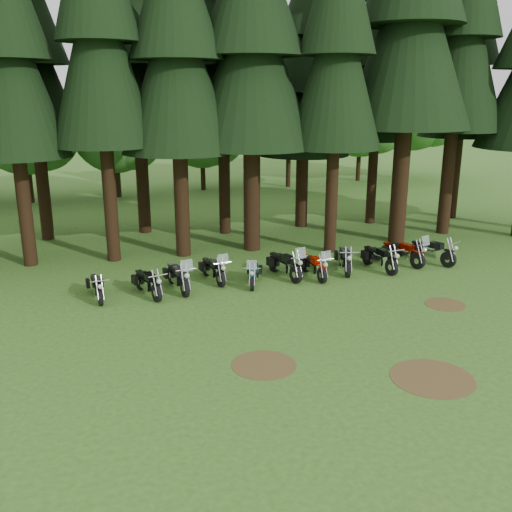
# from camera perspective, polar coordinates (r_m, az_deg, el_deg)

# --- Properties ---
(ground) EXTENTS (120.00, 120.00, 0.00)m
(ground) POSITION_cam_1_polar(r_m,az_deg,el_deg) (18.63, 7.77, -6.82)
(ground) COLOR #2E5E19
(ground) RESTS_ON ground
(pine_front_2) EXTENTS (4.32, 4.32, 16.22)m
(pine_front_2) POSITION_cam_1_polar(r_m,az_deg,el_deg) (25.55, -23.95, 20.49)
(pine_front_2) COLOR black
(pine_front_2) RESTS_ON ground
(pine_front_3) EXTENTS (4.32, 4.32, 17.57)m
(pine_front_3) POSITION_cam_1_polar(r_m,az_deg,el_deg) (25.24, -15.72, 23.15)
(pine_front_3) COLOR black
(pine_front_3) RESTS_ON ground
(pine_front_4) EXTENTS (4.95, 4.95, 16.33)m
(pine_front_4) POSITION_cam_1_polar(r_m,az_deg,el_deg) (25.37, -8.09, 21.83)
(pine_front_4) COLOR black
(pine_front_4) RESTS_ON ground
(pine_front_5) EXTENTS (5.81, 5.81, 16.72)m
(pine_front_5) POSITION_cam_1_polar(r_m,az_deg,el_deg) (26.16, -0.45, 22.31)
(pine_front_5) COLOR black
(pine_front_5) RESTS_ON ground
(pine_front_6) EXTENTS (4.15, 4.15, 16.75)m
(pine_front_6) POSITION_cam_1_polar(r_m,az_deg,el_deg) (26.02, 8.22, 22.24)
(pine_front_6) COLOR black
(pine_front_6) RESTS_ON ground
(pine_front_8) EXTENTS (4.79, 4.79, 18.63)m
(pine_front_8) POSITION_cam_1_polar(r_m,az_deg,el_deg) (31.11, 20.06, 22.57)
(pine_front_8) COLOR black
(pine_front_8) RESTS_ON ground
(pine_back_1) EXTENTS (4.52, 4.52, 16.22)m
(pine_back_1) POSITION_cam_1_polar(r_m,az_deg,el_deg) (30.00, -21.94, 19.87)
(pine_back_1) COLOR black
(pine_back_1) RESTS_ON ground
(pine_back_2) EXTENTS (4.85, 4.85, 16.30)m
(pine_back_2) POSITION_cam_1_polar(r_m,az_deg,el_deg) (30.15, -12.06, 20.71)
(pine_back_2) COLOR black
(pine_back_2) RESTS_ON ground
(pine_back_3) EXTENTS (4.35, 4.35, 16.20)m
(pine_back_3) POSITION_cam_1_polar(r_m,az_deg,el_deg) (29.38, -3.41, 21.02)
(pine_back_3) COLOR black
(pine_back_3) RESTS_ON ground
(pine_back_4) EXTENTS (4.94, 4.94, 13.78)m
(pine_back_4) POSITION_cam_1_polar(r_m,az_deg,el_deg) (30.93, 4.87, 18.07)
(pine_back_4) COLOR black
(pine_back_4) RESTS_ON ground
(pine_back_5) EXTENTS (3.94, 3.94, 16.33)m
(pine_back_5) POSITION_cam_1_polar(r_m,az_deg,el_deg) (32.37, 12.31, 20.40)
(pine_back_5) COLOR black
(pine_back_5) RESTS_ON ground
(pine_back_6) EXTENTS (4.59, 4.59, 16.58)m
(pine_back_6) POSITION_cam_1_polar(r_m,az_deg,el_deg) (35.16, 20.42, 19.69)
(pine_back_6) COLOR black
(pine_back_6) RESTS_ON ground
(decid_2) EXTENTS (6.72, 6.53, 8.40)m
(decid_2) POSITION_cam_1_polar(r_m,az_deg,el_deg) (40.46, -21.82, 11.90)
(decid_2) COLOR black
(decid_2) RESTS_ON ground
(decid_3) EXTENTS (6.12, 5.95, 7.65)m
(decid_3) POSITION_cam_1_polar(r_m,az_deg,el_deg) (40.81, -13.54, 11.99)
(decid_3) COLOR black
(decid_3) RESTS_ON ground
(decid_4) EXTENTS (5.93, 5.76, 7.41)m
(decid_4) POSITION_cam_1_polar(r_m,az_deg,el_deg) (42.86, -5.03, 12.37)
(decid_4) COLOR black
(decid_4) RESTS_ON ground
(decid_5) EXTENTS (8.45, 8.21, 10.56)m
(decid_5) POSITION_cam_1_polar(r_m,az_deg,el_deg) (44.09, 3.94, 14.92)
(decid_5) COLOR black
(decid_5) RESTS_ON ground
(decid_6) EXTENTS (7.06, 6.86, 8.82)m
(decid_6) POSITION_cam_1_polar(r_m,az_deg,el_deg) (48.00, 10.90, 13.56)
(decid_6) COLOR black
(decid_6) RESTS_ON ground
(decid_7) EXTENTS (8.44, 8.20, 10.55)m
(decid_7) POSITION_cam_1_polar(r_m,az_deg,el_deg) (50.11, 15.89, 14.51)
(decid_7) COLOR black
(decid_7) RESTS_ON ground
(dirt_patch_0) EXTENTS (1.80, 1.80, 0.01)m
(dirt_patch_0) POSITION_cam_1_polar(r_m,az_deg,el_deg) (15.93, 0.79, -10.82)
(dirt_patch_0) COLOR #4C3D1E
(dirt_patch_0) RESTS_ON ground
(dirt_patch_1) EXTENTS (1.40, 1.40, 0.01)m
(dirt_patch_1) POSITION_cam_1_polar(r_m,az_deg,el_deg) (21.19, 18.38, -4.62)
(dirt_patch_1) COLOR #4C3D1E
(dirt_patch_1) RESTS_ON ground
(dirt_patch_2) EXTENTS (2.20, 2.20, 0.01)m
(dirt_patch_2) POSITION_cam_1_polar(r_m,az_deg,el_deg) (15.96, 17.21, -11.57)
(dirt_patch_2) COLOR #4C3D1E
(dirt_patch_2) RESTS_ON ground
(motorcycle_0) EXTENTS (0.37, 2.03, 0.83)m
(motorcycle_0) POSITION_cam_1_polar(r_m,az_deg,el_deg) (21.30, -15.63, -3.07)
(motorcycle_0) COLOR black
(motorcycle_0) RESTS_ON ground
(motorcycle_1) EXTENTS (0.75, 2.14, 0.89)m
(motorcycle_1) POSITION_cam_1_polar(r_m,az_deg,el_deg) (21.21, -10.77, -2.73)
(motorcycle_1) COLOR black
(motorcycle_1) RESTS_ON ground
(motorcycle_2) EXTENTS (0.63, 2.39, 1.50)m
(motorcycle_2) POSITION_cam_1_polar(r_m,az_deg,el_deg) (21.57, -7.80, -2.14)
(motorcycle_2) COLOR black
(motorcycle_2) RESTS_ON ground
(motorcycle_3) EXTENTS (0.63, 2.20, 1.38)m
(motorcycle_3) POSITION_cam_1_polar(r_m,az_deg,el_deg) (22.42, -4.29, -1.42)
(motorcycle_3) COLOR black
(motorcycle_3) RESTS_ON ground
(motorcycle_4) EXTENTS (0.95, 1.95, 1.26)m
(motorcycle_4) POSITION_cam_1_polar(r_m,az_deg,el_deg) (22.01, -0.23, -1.82)
(motorcycle_4) COLOR black
(motorcycle_4) RESTS_ON ground
(motorcycle_5) EXTENTS (0.80, 2.40, 1.51)m
(motorcycle_5) POSITION_cam_1_polar(r_m,az_deg,el_deg) (22.84, 2.89, -0.94)
(motorcycle_5) COLOR black
(motorcycle_5) RESTS_ON ground
(motorcycle_6) EXTENTS (0.44, 2.19, 1.38)m
(motorcycle_6) POSITION_cam_1_polar(r_m,az_deg,el_deg) (22.93, 5.80, -1.05)
(motorcycle_6) COLOR black
(motorcycle_6) RESTS_ON ground
(motorcycle_7) EXTENTS (0.82, 2.25, 0.94)m
(motorcycle_7) POSITION_cam_1_polar(r_m,az_deg,el_deg) (23.91, 8.87, -0.39)
(motorcycle_7) COLOR black
(motorcycle_7) RESTS_ON ground
(motorcycle_8) EXTENTS (0.47, 2.33, 0.95)m
(motorcycle_8) POSITION_cam_1_polar(r_m,az_deg,el_deg) (24.33, 12.24, -0.27)
(motorcycle_8) COLOR black
(motorcycle_8) RESTS_ON ground
(motorcycle_9) EXTENTS (1.10, 2.33, 1.50)m
(motorcycle_9) POSITION_cam_1_polar(r_m,az_deg,el_deg) (25.32, 14.44, 0.28)
(motorcycle_9) COLOR black
(motorcycle_9) RESTS_ON ground
(motorcycle_10) EXTENTS (1.02, 2.25, 0.96)m
(motorcycle_10) POSITION_cam_1_polar(r_m,az_deg,el_deg) (25.88, 17.15, 0.38)
(motorcycle_10) COLOR black
(motorcycle_10) RESTS_ON ground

